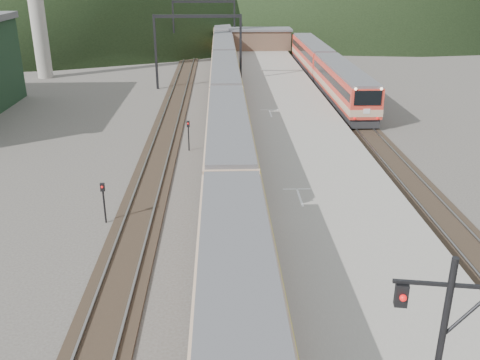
{
  "coord_description": "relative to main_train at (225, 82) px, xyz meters",
  "views": [
    {
      "loc": [
        -0.47,
        -4.68,
        12.82
      ],
      "look_at": [
        0.52,
        22.22,
        2.0
      ],
      "focal_mm": 40.0,
      "sensor_mm": 36.0,
      "label": 1
    }
  ],
  "objects": [
    {
      "name": "track_main",
      "position": [
        0.0,
        -8.7,
        -1.89
      ],
      "size": [
        2.6,
        200.0,
        0.23
      ],
      "color": "black",
      "rests_on": "ground"
    },
    {
      "name": "track_far",
      "position": [
        -5.0,
        -8.7,
        -1.89
      ],
      "size": [
        2.6,
        200.0,
        0.23
      ],
      "color": "black",
      "rests_on": "ground"
    },
    {
      "name": "track_second",
      "position": [
        11.5,
        -8.7,
        -1.89
      ],
      "size": [
        2.6,
        200.0,
        0.23
      ],
      "color": "black",
      "rests_on": "ground"
    },
    {
      "name": "platform",
      "position": [
        5.6,
        -10.7,
        -1.46
      ],
      "size": [
        8.0,
        100.0,
        1.0
      ],
      "primitive_type": "cube",
      "color": "gray",
      "rests_on": "ground"
    },
    {
      "name": "gantry_near",
      "position": [
        -2.85,
        6.3,
        3.63
      ],
      "size": [
        9.55,
        0.25,
        8.0
      ],
      "color": "black",
      "rests_on": "ground"
    },
    {
      "name": "gantry_far",
      "position": [
        -2.85,
        31.3,
        3.63
      ],
      "size": [
        9.55,
        0.25,
        8.0
      ],
      "color": "black",
      "rests_on": "ground"
    },
    {
      "name": "station_shed",
      "position": [
        5.6,
        29.3,
        0.61
      ],
      "size": [
        9.4,
        4.4,
        3.1
      ],
      "color": "brown",
      "rests_on": "platform"
    },
    {
      "name": "main_train",
      "position": [
        0.0,
        0.0,
        0.0
      ],
      "size": [
        2.83,
        97.17,
        3.46
      ],
      "color": "tan",
      "rests_on": "track_main"
    },
    {
      "name": "second_train",
      "position": [
        11.5,
        7.57,
        -0.06
      ],
      "size": [
        2.73,
        37.22,
        3.33
      ],
      "color": "red",
      "rests_on": "track_second"
    },
    {
      "name": "short_signal_b",
      "position": [
        -2.88,
        -15.43,
        -0.49
      ],
      "size": [
        0.23,
        0.17,
        2.27
      ],
      "color": "black",
      "rests_on": "ground"
    },
    {
      "name": "short_signal_c",
      "position": [
        -6.72,
        -27.35,
        -0.49
      ],
      "size": [
        0.22,
        0.17,
        2.27
      ],
      "color": "black",
      "rests_on": "ground"
    }
  ]
}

